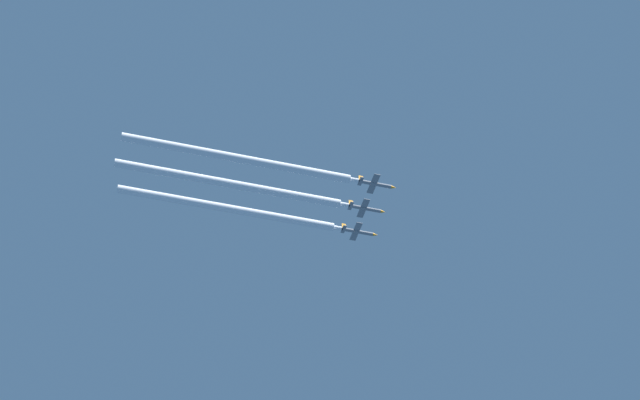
% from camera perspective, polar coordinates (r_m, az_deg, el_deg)
% --- Properties ---
extents(jet_far_left, '(8.50, 12.39, 2.98)m').
position_cam_1_polar(jet_far_left, '(372.08, 1.90, -1.56)').
color(jet_far_left, slate).
extents(jet_inner_left, '(8.50, 12.39, 2.98)m').
position_cam_1_polar(jet_inner_left, '(363.66, 2.26, -0.42)').
color(jet_inner_left, slate).
extents(jet_center, '(8.50, 12.39, 2.98)m').
position_cam_1_polar(jet_center, '(356.19, 2.76, 0.78)').
color(jet_center, slate).
extents(smoke_trail_far_left, '(2.61, 71.41, 2.61)m').
position_cam_1_polar(smoke_trail_far_left, '(365.27, -4.35, -0.45)').
color(smoke_trail_far_left, white).
extents(smoke_trail_inner_left, '(2.61, 72.86, 2.61)m').
position_cam_1_polar(smoke_trail_inner_left, '(356.70, -4.24, 0.76)').
color(smoke_trail_inner_left, white).
extents(smoke_trail_center, '(2.61, 72.30, 2.61)m').
position_cam_1_polar(smoke_trail_center, '(349.12, -3.83, 2.00)').
color(smoke_trail_center, white).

